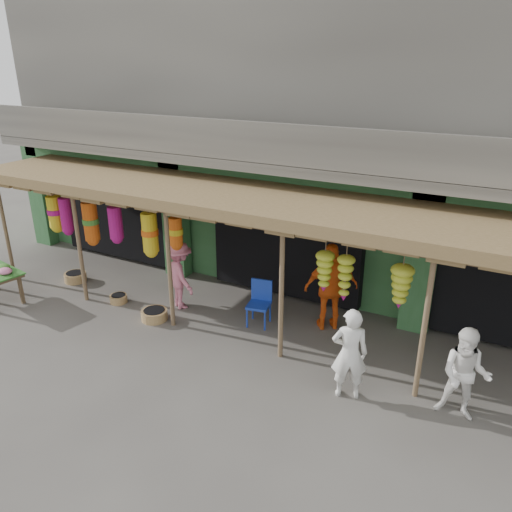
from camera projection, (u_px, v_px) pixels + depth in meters
The scene contains 11 objects.
ground at pixel (240, 338), 10.05m from camera, with size 80.00×80.00×0.00m, color #514C47.
building at pixel (332, 136), 12.77m from camera, with size 16.40×6.80×7.00m.
awning at pixel (251, 204), 9.81m from camera, with size 14.00×2.70×2.79m.
blue_chair at pixel (260, 300), 10.44m from camera, with size 0.53×0.54×0.95m.
basket_left at pixel (75, 277), 12.54m from camera, with size 0.54×0.54×0.23m, color olive.
basket_mid at pixel (154, 315), 10.72m from camera, with size 0.57×0.57×0.22m, color #A17248.
basket_right at pixel (119, 299), 11.47m from camera, with size 0.40×0.40×0.18m, color olive.
person_front at pixel (350, 354), 8.06m from camera, with size 0.59×0.39×1.62m, color white.
person_right at pixel (465, 375), 7.59m from camera, with size 0.75×0.58×1.54m, color white.
person_vendor at pixel (331, 287), 10.10m from camera, with size 1.09×0.45×1.86m, color orange.
person_shopper at pixel (180, 275), 11.03m from camera, with size 1.00×0.57×1.55m, color pink.
Camera 1 is at (4.39, -7.52, 5.29)m, focal length 35.00 mm.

